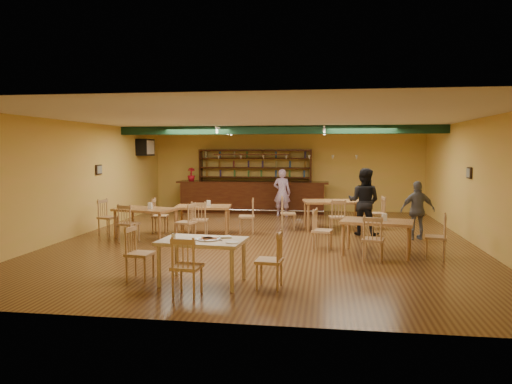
% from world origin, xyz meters
% --- Properties ---
extents(floor, '(12.00, 12.00, 0.00)m').
position_xyz_m(floor, '(0.00, 0.00, 0.00)').
color(floor, '#502E16').
rests_on(floor, ground).
extents(ceiling_beam, '(10.00, 0.30, 0.25)m').
position_xyz_m(ceiling_beam, '(0.00, 2.80, 2.87)').
color(ceiling_beam, black).
rests_on(ceiling_beam, ceiling).
extents(track_rail_left, '(0.05, 2.50, 0.05)m').
position_xyz_m(track_rail_left, '(-1.80, 3.40, 2.94)').
color(track_rail_left, white).
rests_on(track_rail_left, ceiling).
extents(track_rail_right, '(0.05, 2.50, 0.05)m').
position_xyz_m(track_rail_right, '(1.40, 3.40, 2.94)').
color(track_rail_right, white).
rests_on(track_rail_right, ceiling).
extents(ac_unit, '(0.34, 0.70, 0.48)m').
position_xyz_m(ac_unit, '(-4.80, 4.20, 2.35)').
color(ac_unit, white).
rests_on(ac_unit, wall_left).
extents(picture_left, '(0.04, 0.34, 0.28)m').
position_xyz_m(picture_left, '(-4.97, 1.00, 1.70)').
color(picture_left, black).
rests_on(picture_left, wall_left).
extents(picture_right, '(0.04, 0.34, 0.28)m').
position_xyz_m(picture_right, '(4.97, 0.50, 1.70)').
color(picture_right, black).
rests_on(picture_right, wall_right).
extents(bar_counter, '(5.44, 0.85, 1.13)m').
position_xyz_m(bar_counter, '(-1.16, 5.15, 0.56)').
color(bar_counter, black).
rests_on(bar_counter, ground).
extents(back_bar_hutch, '(4.21, 0.40, 2.28)m').
position_xyz_m(back_bar_hutch, '(-1.16, 5.78, 1.14)').
color(back_bar_hutch, black).
rests_on(back_bar_hutch, ground).
extents(poinsettia, '(0.35, 0.35, 0.48)m').
position_xyz_m(poinsettia, '(-3.43, 5.15, 1.37)').
color(poinsettia, '#B6101F').
rests_on(poinsettia, bar_counter).
extents(dining_table_a, '(1.58, 1.06, 0.74)m').
position_xyz_m(dining_table_a, '(-1.84, 0.74, 0.37)').
color(dining_table_a, '#945D34').
rests_on(dining_table_a, ground).
extents(dining_table_b, '(1.78, 1.23, 0.83)m').
position_xyz_m(dining_table_b, '(1.68, 1.83, 0.41)').
color(dining_table_b, '#945D34').
rests_on(dining_table_b, ground).
extents(dining_table_c, '(1.68, 1.24, 0.75)m').
position_xyz_m(dining_table_c, '(-3.15, -0.14, 0.38)').
color(dining_table_c, '#945D34').
rests_on(dining_table_c, ground).
extents(dining_table_d, '(1.64, 1.18, 0.75)m').
position_xyz_m(dining_table_d, '(2.58, -1.43, 0.37)').
color(dining_table_d, '#945D34').
rests_on(dining_table_d, ground).
extents(near_table, '(1.49, 1.03, 0.76)m').
position_xyz_m(near_table, '(-0.58, -4.19, 0.38)').
color(near_table, tan).
rests_on(near_table, ground).
extents(pizza_tray, '(0.47, 0.47, 0.01)m').
position_xyz_m(pizza_tray, '(-0.48, -4.19, 0.76)').
color(pizza_tray, silver).
rests_on(pizza_tray, near_table).
extents(parmesan_shaker, '(0.08, 0.08, 0.11)m').
position_xyz_m(parmesan_shaker, '(-1.03, -4.34, 0.81)').
color(parmesan_shaker, '#EAE5C6').
rests_on(parmesan_shaker, near_table).
extents(napkin_stack, '(0.24, 0.22, 0.03)m').
position_xyz_m(napkin_stack, '(-0.23, -3.99, 0.77)').
color(napkin_stack, white).
rests_on(napkin_stack, near_table).
extents(pizza_server, '(0.26, 0.31, 0.00)m').
position_xyz_m(pizza_server, '(-0.33, -4.14, 0.77)').
color(pizza_server, silver).
rests_on(pizza_server, pizza_tray).
extents(side_plate, '(0.24, 0.24, 0.01)m').
position_xyz_m(side_plate, '(-0.02, -4.39, 0.76)').
color(side_plate, white).
rests_on(side_plate, near_table).
extents(patron_bar, '(0.63, 0.45, 1.62)m').
position_xyz_m(patron_bar, '(-0.01, 4.33, 0.81)').
color(patron_bar, '#8F51B0').
rests_on(patron_bar, ground).
extents(patron_right_a, '(1.04, 0.92, 1.78)m').
position_xyz_m(patron_right_a, '(2.48, 1.03, 0.89)').
color(patron_right_a, black).
rests_on(patron_right_a, ground).
extents(patron_right_b, '(0.92, 0.50, 1.48)m').
position_xyz_m(patron_right_b, '(3.78, 0.57, 0.74)').
color(patron_right_b, slate).
rests_on(patron_right_b, ground).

